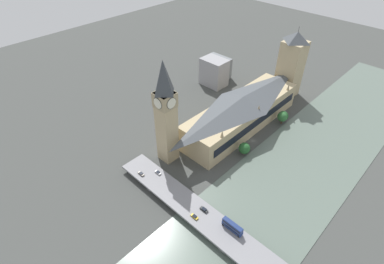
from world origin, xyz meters
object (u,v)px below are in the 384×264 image
at_px(victoria_tower, 291,65).
at_px(double_decker_bus_mid, 232,226).
at_px(car_northbound_mid, 194,217).
at_px(parliament_hall, 242,112).
at_px(road_bridge, 230,238).
at_px(car_southbound_mid, 158,172).
at_px(car_northbound_tail, 141,174).
at_px(clock_tower, 166,112).
at_px(car_northbound_lead, 204,209).

relative_size(victoria_tower, double_decker_bus_mid, 5.03).
height_order(victoria_tower, car_northbound_mid, victoria_tower).
distance_m(victoria_tower, car_northbound_mid, 154.08).
height_order(parliament_hall, double_decker_bus_mid, parliament_hall).
distance_m(road_bridge, car_southbound_mid, 57.59).
height_order(double_decker_bus_mid, car_northbound_tail, double_decker_bus_mid).
distance_m(double_decker_bus_mid, car_northbound_mid, 20.11).
height_order(parliament_hall, clock_tower, clock_tower).
xyz_separation_m(clock_tower, car_northbound_mid, (-46.77, 24.51, -30.88)).
height_order(clock_tower, car_northbound_tail, clock_tower).
bearing_deg(road_bridge, car_northbound_tail, 3.43).
bearing_deg(road_bridge, clock_tower, -17.28).
bearing_deg(car_northbound_tail, car_southbound_mid, -130.49).
bearing_deg(victoria_tower, parliament_hall, 90.05).
height_order(parliament_hall, car_southbound_mid, parliament_hall).
distance_m(parliament_hall, victoria_tower, 65.43).
relative_size(parliament_hall, double_decker_bus_mid, 8.88).
bearing_deg(victoria_tower, car_southbound_mid, 88.59).
bearing_deg(car_southbound_mid, road_bridge, 176.24).
bearing_deg(car_northbound_mid, clock_tower, -27.66).
bearing_deg(car_northbound_lead, double_decker_bus_mid, -176.62).
relative_size(car_northbound_mid, car_northbound_tail, 1.00).
xyz_separation_m(car_northbound_tail, car_southbound_mid, (-6.50, -7.61, 0.01)).
distance_m(car_northbound_mid, car_northbound_tail, 43.72).
distance_m(parliament_hall, double_decker_bus_mid, 93.32).
bearing_deg(car_southbound_mid, double_decker_bus_mid, -179.73).
height_order(victoria_tower, car_northbound_lead, victoria_tower).
xyz_separation_m(victoria_tower, car_northbound_tail, (9.98, 148.90, -21.86)).
bearing_deg(parliament_hall, car_northbound_tail, 83.27).
xyz_separation_m(parliament_hall, car_southbound_mid, (3.54, 77.47, -7.39)).
xyz_separation_m(road_bridge, car_northbound_tail, (63.94, 3.84, 1.57)).
bearing_deg(car_northbound_lead, parliament_hall, -66.34).
bearing_deg(road_bridge, car_northbound_lead, -8.62).
relative_size(clock_tower, victoria_tower, 1.18).
xyz_separation_m(clock_tower, car_northbound_lead, (-47.37, 17.86, -30.81)).
bearing_deg(parliament_hall, car_southbound_mid, 87.39).
bearing_deg(car_northbound_tail, victoria_tower, -93.83).
distance_m(victoria_tower, car_southbound_mid, 143.01).
height_order(double_decker_bus_mid, car_northbound_lead, double_decker_bus_mid).
bearing_deg(road_bridge, car_northbound_mid, 10.31).
relative_size(parliament_hall, clock_tower, 1.50).
relative_size(car_northbound_lead, car_northbound_tail, 1.07).
bearing_deg(parliament_hall, clock_tower, 77.78).
bearing_deg(car_northbound_mid, double_decker_bus_mid, -157.33).
bearing_deg(car_northbound_tail, road_bridge, -176.57).
bearing_deg(double_decker_bus_mid, car_northbound_tail, 7.21).
distance_m(victoria_tower, road_bridge, 156.53).
distance_m(parliament_hall, car_northbound_lead, 85.77).
bearing_deg(double_decker_bus_mid, parliament_hall, -55.97).
xyz_separation_m(road_bridge, car_northbound_mid, (20.21, 3.68, 1.53)).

